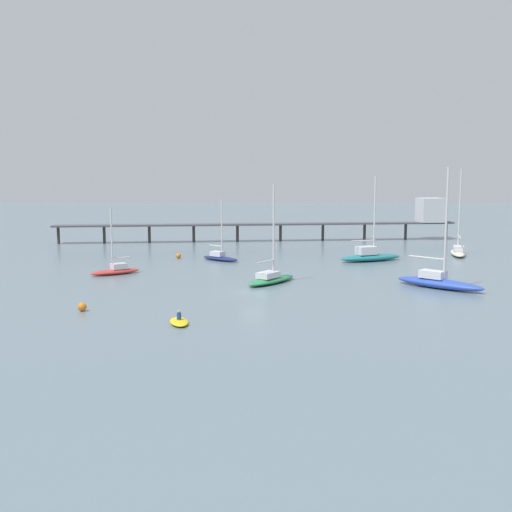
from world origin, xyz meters
name	(u,v)px	position (x,y,z in m)	size (l,w,h in m)	color
ground_plane	(253,292)	(0.00, 0.00, 0.00)	(400.00, 400.00, 0.00)	slate
pier	(353,217)	(17.14, 50.32, 4.29)	(72.05, 12.52, 7.66)	#4C4C51
sailboat_red	(116,270)	(-16.87, 11.09, 0.56)	(6.04, 4.96, 8.06)	red
sailboat_green	(271,277)	(1.85, 5.31, 0.64)	(6.49, 7.77, 10.94)	#287F4C
sailboat_navy	(220,256)	(-5.19, 23.24, 0.58)	(6.02, 5.21, 8.63)	navy
sailboat_blue	(439,281)	(19.64, 2.64, 0.80)	(8.69, 8.33, 12.75)	#2D4CB7
sailboat_teal	(370,255)	(15.76, 23.01, 0.80)	(9.66, 5.94, 11.72)	#1E727A
sailboat_cream	(458,250)	(29.96, 29.40, 0.74)	(3.94, 8.79, 12.82)	beige
dinghy_yellow	(179,321)	(-5.69, -13.46, 0.20)	(2.19, 3.46, 1.14)	yellow
mooring_buoy_mid	(82,307)	(-14.89, -9.03, 0.39)	(0.78, 0.78, 0.78)	orange
mooring_buoy_far	(179,256)	(-11.32, 25.42, 0.37)	(0.74, 0.74, 0.74)	orange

